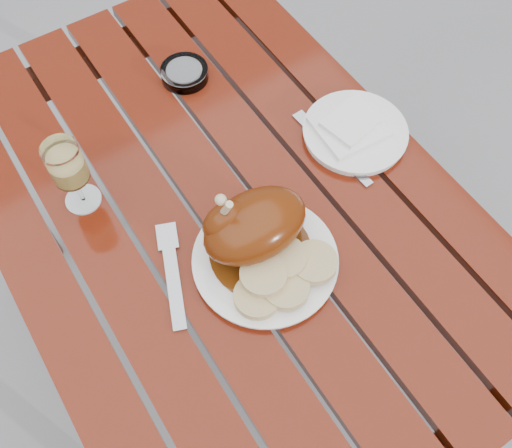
{
  "coord_description": "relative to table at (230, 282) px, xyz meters",
  "views": [
    {
      "loc": [
        -0.26,
        -0.51,
        1.66
      ],
      "look_at": [
        0.02,
        -0.09,
        0.78
      ],
      "focal_mm": 40.0,
      "sensor_mm": 36.0,
      "label": 1
    }
  ],
  "objects": [
    {
      "name": "ashtray",
      "position": [
        0.1,
        0.31,
        0.39
      ],
      "size": [
        0.1,
        0.1,
        0.03
      ],
      "primitive_type": "cylinder",
      "rotation": [
        0.0,
        0.0,
        0.01
      ],
      "color": "#B2B7BC",
      "rests_on": "table"
    },
    {
      "name": "fork",
      "position": [
        -0.15,
        -0.09,
        0.38
      ],
      "size": [
        0.09,
        0.18,
        0.01
      ],
      "primitive_type": "cube",
      "rotation": [
        0.0,
        0.0,
        -0.38
      ],
      "color": "gray",
      "rests_on": "table"
    },
    {
      "name": "table",
      "position": [
        0.0,
        0.0,
        0.0
      ],
      "size": [
        0.8,
        1.2,
        0.75
      ],
      "primitive_type": "cube",
      "color": "maroon",
      "rests_on": "ground"
    },
    {
      "name": "roast_duck",
      "position": [
        -0.0,
        -0.11,
        0.44
      ],
      "size": [
        0.19,
        0.18,
        0.14
      ],
      "color": "#512409",
      "rests_on": "dinner_plate"
    },
    {
      "name": "bread_dumplings",
      "position": [
        -0.0,
        -0.2,
        0.41
      ],
      "size": [
        0.19,
        0.12,
        0.03
      ],
      "color": "tan",
      "rests_on": "dinner_plate"
    },
    {
      "name": "napkin",
      "position": [
        0.3,
        -0.0,
        0.4
      ],
      "size": [
        0.13,
        0.13,
        0.01
      ],
      "primitive_type": "cube",
      "rotation": [
        0.0,
        0.0,
        -0.06
      ],
      "color": "white",
      "rests_on": "side_plate"
    },
    {
      "name": "ground",
      "position": [
        0.0,
        0.0,
        -0.38
      ],
      "size": [
        60.0,
        60.0,
        0.0
      ],
      "primitive_type": "plane",
      "color": "slate",
      "rests_on": "ground"
    },
    {
      "name": "wine_glass",
      "position": [
        -0.22,
        0.14,
        0.45
      ],
      "size": [
        0.07,
        0.07,
        0.16
      ],
      "primitive_type": "cylinder",
      "rotation": [
        0.0,
        0.0,
        -0.08
      ],
      "color": "#E1C866",
      "rests_on": "table"
    },
    {
      "name": "dinner_plate",
      "position": [
        -0.0,
        -0.15,
        0.38
      ],
      "size": [
        0.33,
        0.33,
        0.02
      ],
      "primitive_type": "cylinder",
      "rotation": [
        0.0,
        0.0,
        0.36
      ],
      "color": "white",
      "rests_on": "table"
    },
    {
      "name": "knife",
      "position": [
        0.25,
        -0.03,
        0.38
      ],
      "size": [
        0.03,
        0.19,
        0.01
      ],
      "primitive_type": "cube",
      "rotation": [
        0.0,
        0.0,
        0.06
      ],
      "color": "gray",
      "rests_on": "table"
    },
    {
      "name": "side_plate",
      "position": [
        0.31,
        -0.01,
        0.38
      ],
      "size": [
        0.23,
        0.23,
        0.02
      ],
      "primitive_type": "cylinder",
      "rotation": [
        0.0,
        0.0,
        -0.1
      ],
      "color": "white",
      "rests_on": "table"
    }
  ]
}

